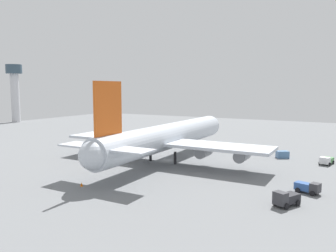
{
  "coord_description": "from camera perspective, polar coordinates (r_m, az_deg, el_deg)",
  "views": [
    {
      "loc": [
        -76.54,
        -42.45,
        19.08
      ],
      "look_at": [
        0.0,
        0.0,
        9.22
      ],
      "focal_mm": 35.9,
      "sensor_mm": 36.0,
      "label": 1
    }
  ],
  "objects": [
    {
      "name": "catering_truck",
      "position": [
        67.18,
        22.67,
        -9.57
      ],
      "size": [
        3.24,
        4.7,
        2.14
      ],
      "color": "#333338",
      "rests_on": "ground_plane"
    },
    {
      "name": "safety_cone_tail",
      "position": [
        68.67,
        -14.46,
        -9.57
      ],
      "size": [
        0.56,
        0.56,
        0.8
      ],
      "primitive_type": "cone",
      "color": "orange",
      "rests_on": "ground_plane"
    },
    {
      "name": "cargo_airplane",
      "position": [
        88.32,
        -0.05,
        -1.85
      ],
      "size": [
        64.17,
        55.65,
        20.49
      ],
      "color": "silver",
      "rests_on": "ground_plane"
    },
    {
      "name": "ground_plane",
      "position": [
        89.58,
        0.0,
        -5.87
      ],
      "size": [
        256.7,
        256.7,
        0.0
      ],
      "primitive_type": "plane",
      "color": "slate"
    },
    {
      "name": "safety_cone_nose",
      "position": [
        115.11,
        7.09,
        -3.02
      ],
      "size": [
        0.39,
        0.39,
        0.56
      ],
      "primitive_type": "cone",
      "color": "orange",
      "rests_on": "ground_plane"
    },
    {
      "name": "cargo_container_fore",
      "position": [
        97.69,
        18.86,
        -4.6
      ],
      "size": [
        3.45,
        3.79,
        1.95
      ],
      "color": "#4C729E",
      "rests_on": "ground_plane"
    },
    {
      "name": "control_tower",
      "position": [
        208.02,
        -24.59,
        6.12
      ],
      "size": [
        8.62,
        8.62,
        32.24
      ],
      "color": "silver",
      "rests_on": "ground_plane"
    },
    {
      "name": "cargo_loader",
      "position": [
        58.96,
        19.38,
        -11.51
      ],
      "size": [
        5.09,
        4.05,
        2.58
      ],
      "color": "#333338",
      "rests_on": "ground_plane"
    },
    {
      "name": "pushback_tractor",
      "position": [
        93.71,
        25.3,
        -5.27
      ],
      "size": [
        5.22,
        3.47,
        2.02
      ],
      "color": "silver",
      "rests_on": "ground_plane"
    }
  ]
}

